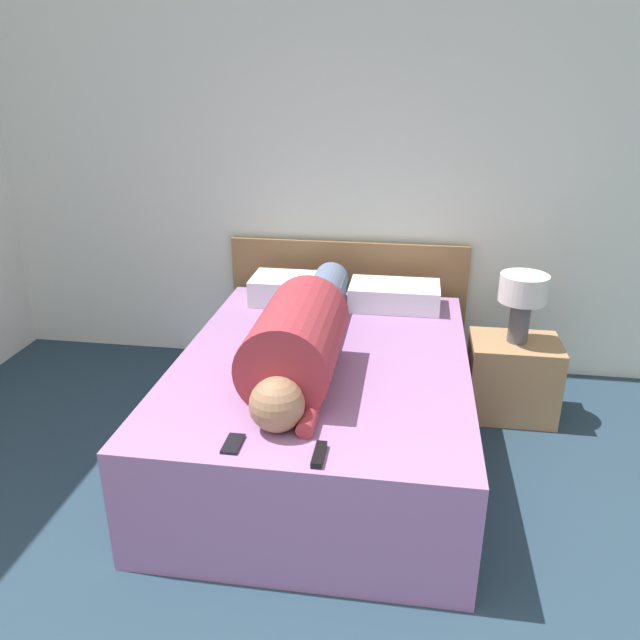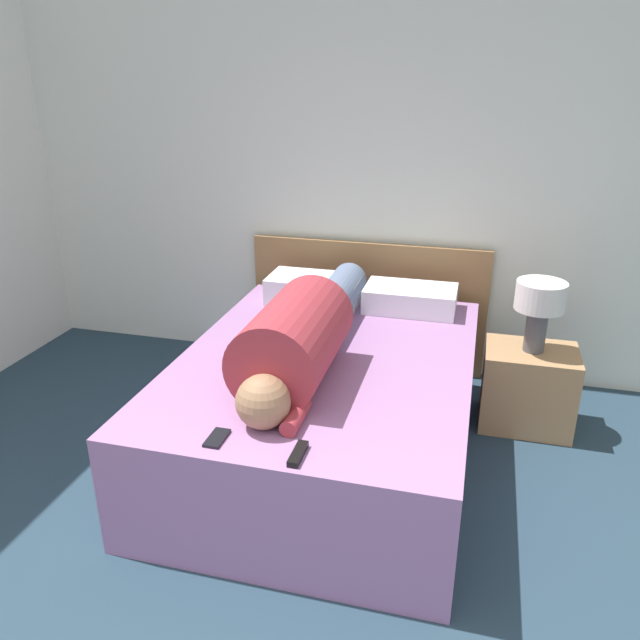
% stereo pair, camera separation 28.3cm
% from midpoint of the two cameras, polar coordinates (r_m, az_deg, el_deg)
% --- Properties ---
extents(wall_back, '(5.82, 0.06, 2.60)m').
position_cam_midpoint_polar(wall_back, '(3.94, 7.02, 13.67)').
color(wall_back, silver).
rests_on(wall_back, ground_plane).
extents(bed, '(1.40, 1.90, 0.55)m').
position_cam_midpoint_polar(bed, '(3.19, 3.23, -7.89)').
color(bed, '#936699').
rests_on(bed, ground_plane).
extents(headboard, '(1.52, 0.04, 0.84)m').
position_cam_midpoint_polar(headboard, '(4.09, 6.38, 1.28)').
color(headboard, olive).
rests_on(headboard, ground_plane).
extents(nightstand, '(0.49, 0.37, 0.45)m').
position_cam_midpoint_polar(nightstand, '(3.69, 20.59, -5.86)').
color(nightstand, '#A37A51').
rests_on(nightstand, ground_plane).
extents(table_lamp, '(0.26, 0.26, 0.39)m').
position_cam_midpoint_polar(table_lamp, '(3.49, 21.66, 1.36)').
color(table_lamp, '#4C4C51').
rests_on(table_lamp, nightstand).
extents(person_lying, '(0.39, 1.70, 0.39)m').
position_cam_midpoint_polar(person_lying, '(2.90, 1.27, -1.26)').
color(person_lying, '#936B4C').
rests_on(person_lying, bed).
extents(pillow_near_headboard, '(0.55, 0.31, 0.15)m').
position_cam_midpoint_polar(pillow_near_headboard, '(3.76, 1.66, 2.82)').
color(pillow_near_headboard, white).
rests_on(pillow_near_headboard, bed).
extents(pillow_second, '(0.52, 0.31, 0.14)m').
position_cam_midpoint_polar(pillow_second, '(3.68, 10.45, 1.90)').
color(pillow_second, white).
rests_on(pillow_second, bed).
extents(tv_remote, '(0.04, 0.15, 0.02)m').
position_cam_midpoint_polar(tv_remote, '(2.31, 1.55, -12.25)').
color(tv_remote, black).
rests_on(tv_remote, bed).
extents(cell_phone, '(0.06, 0.13, 0.01)m').
position_cam_midpoint_polar(cell_phone, '(2.42, -6.08, -10.78)').
color(cell_phone, black).
rests_on(cell_phone, bed).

